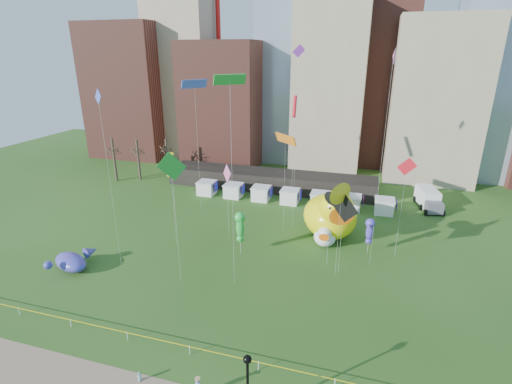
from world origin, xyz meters
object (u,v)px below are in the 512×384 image
(big_duck, at_px, (331,214))
(toddler, at_px, (140,376))
(box_truck, at_px, (428,198))
(whale_inflatable, at_px, (72,261))
(seahorse_green, at_px, (240,225))
(lamppost, at_px, (248,380))
(seahorse_purple, at_px, (370,229))
(small_duck, at_px, (325,236))

(big_duck, xyz_separation_m, toddler, (-11.31, -28.75, -3.00))
(big_duck, relative_size, box_truck, 1.45)
(whale_inflatable, xyz_separation_m, toddler, (16.58, -12.12, -0.56))
(toddler, bearing_deg, whale_inflatable, 134.42)
(seahorse_green, xyz_separation_m, box_truck, (24.30, 23.17, -2.46))
(lamppost, bearing_deg, big_duck, 85.44)
(seahorse_purple, distance_m, whale_inflatable, 35.71)
(seahorse_purple, relative_size, whale_inflatable, 0.77)
(big_duck, relative_size, whale_inflatable, 1.73)
(small_duck, distance_m, seahorse_purple, 5.78)
(whale_inflatable, relative_size, toddler, 7.53)
(seahorse_green, height_order, whale_inflatable, seahorse_green)
(small_duck, bearing_deg, whale_inflatable, -154.70)
(big_duck, relative_size, lamppost, 1.93)
(seahorse_green, bearing_deg, seahorse_purple, -1.22)
(whale_inflatable, distance_m, box_truck, 52.82)
(small_duck, height_order, lamppost, lamppost)
(seahorse_green, xyz_separation_m, seahorse_purple, (15.31, 4.65, -0.68))
(toddler, bearing_deg, big_duck, 59.10)
(big_duck, height_order, whale_inflatable, big_duck)
(big_duck, xyz_separation_m, seahorse_green, (-10.26, -7.68, 0.56))
(box_truck, bearing_deg, lamppost, -121.31)
(seahorse_green, xyz_separation_m, toddler, (-1.05, -21.07, -3.56))
(box_truck, bearing_deg, seahorse_green, -147.62)
(small_duck, distance_m, seahorse_green, 11.39)
(seahorse_green, distance_m, lamppost, 23.12)
(whale_inflatable, xyz_separation_m, lamppost, (25.54, -12.77, 2.40))
(small_duck, bearing_deg, big_duck, 79.80)
(small_duck, bearing_deg, seahorse_purple, -5.99)
(lamppost, bearing_deg, box_truck, 69.95)
(big_duck, bearing_deg, seahorse_green, -163.98)
(seahorse_purple, relative_size, box_truck, 0.64)
(seahorse_green, xyz_separation_m, lamppost, (7.92, -21.72, -0.60))
(big_duck, distance_m, seahorse_green, 12.83)
(seahorse_purple, xyz_separation_m, whale_inflatable, (-32.94, -13.59, -2.32))
(big_duck, height_order, small_duck, big_duck)
(box_truck, bearing_deg, small_duck, -139.80)
(lamppost, xyz_separation_m, box_truck, (16.38, 44.89, -1.86))
(big_duck, bearing_deg, seahorse_purple, -51.81)
(small_duck, relative_size, seahorse_green, 0.70)
(big_duck, bearing_deg, toddler, -132.27)
(box_truck, distance_m, toddler, 50.99)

